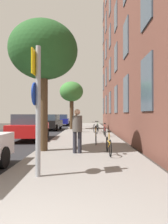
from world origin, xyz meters
name	(u,v)px	position (x,y,z in m)	size (l,w,h in m)	color
ground_plane	(43,134)	(-2.40, 15.00, 0.00)	(41.80, 41.80, 0.00)	#332D28
road_asphalt	(18,134)	(-4.50, 15.00, 0.01)	(7.00, 38.00, 0.01)	#232326
sidewalk	(86,134)	(1.10, 15.00, 0.06)	(4.20, 38.00, 0.12)	gray
building_facade	(119,25)	(3.69, 14.50, 8.71)	(0.56, 27.00, 17.38)	brown
sign_post	(37,101)	(-0.07, 3.27, 1.95)	(0.16, 0.60, 3.17)	gray
traffic_light	(72,107)	(-0.70, 24.05, 2.58)	(0.43, 0.24, 3.59)	black
tree_near	(44,52)	(-0.67, 6.83, 4.24)	(2.85, 2.85, 5.39)	#4C3823
tree_far	(71,92)	(-0.46, 19.50, 3.92)	(2.41, 2.41, 4.90)	#4C3823
bicycle_0	(109,145)	(1.96, 6.09, 0.47)	(0.42, 1.61, 0.90)	black
bicycle_1	(96,137)	(1.60, 8.87, 0.48)	(0.42, 1.70, 0.92)	black
bicycle_2	(105,131)	(2.37, 12.57, 0.48)	(0.42, 1.60, 0.92)	black
bicycle_3	(96,128)	(1.84, 14.90, 0.51)	(0.47, 1.68, 0.98)	black
bicycle_4	(98,127)	(2.10, 16.80, 0.48)	(0.42, 1.70, 0.92)	black
pedestrian_0	(77,128)	(0.77, 6.29, 1.09)	(0.46, 0.46, 1.71)	#26262D
pedestrian_1	(76,122)	(0.23, 15.72, 1.02)	(0.42, 0.42, 1.57)	olive
car_1	(30,127)	(-2.49, 11.27, 0.84)	(1.90, 4.37, 1.62)	red
car_2	(51,122)	(-2.64, 19.61, 0.84)	(1.99, 4.52, 1.62)	black
car_3	(62,120)	(-2.42, 27.94, 0.84)	(2.01, 4.25, 1.62)	navy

